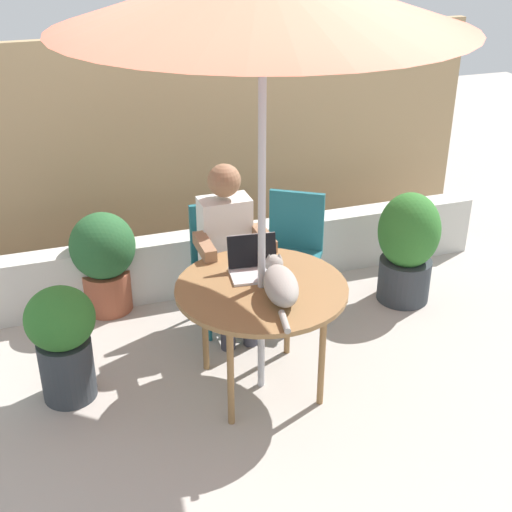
{
  "coord_description": "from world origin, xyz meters",
  "views": [
    {
      "loc": [
        -1.17,
        -3.35,
        2.75
      ],
      "look_at": [
        0.0,
        0.1,
        0.87
      ],
      "focal_mm": 49.03,
      "sensor_mm": 36.0,
      "label": 1
    }
  ],
  "objects_px": {
    "patio_table": "(261,295)",
    "potted_plant_corner": "(63,339)",
    "chair_occupied": "(222,255)",
    "potted_plant_by_chair": "(408,245)",
    "person_seated": "(228,243)",
    "cat": "(280,284)",
    "chair_empty": "(294,244)",
    "potted_plant_near_fence": "(104,258)",
    "laptop": "(254,262)"
  },
  "relations": [
    {
      "from": "patio_table",
      "to": "potted_plant_corner",
      "type": "bearing_deg",
      "value": 166.17
    },
    {
      "from": "patio_table",
      "to": "chair_occupied",
      "type": "distance_m",
      "value": 0.85
    },
    {
      "from": "chair_occupied",
      "to": "potted_plant_by_chair",
      "type": "distance_m",
      "value": 1.39
    },
    {
      "from": "chair_occupied",
      "to": "potted_plant_corner",
      "type": "height_order",
      "value": "chair_occupied"
    },
    {
      "from": "person_seated",
      "to": "potted_plant_by_chair",
      "type": "height_order",
      "value": "person_seated"
    },
    {
      "from": "cat",
      "to": "chair_occupied",
      "type": "bearing_deg",
      "value": 93.54
    },
    {
      "from": "potted_plant_by_chair",
      "to": "chair_empty",
      "type": "bearing_deg",
      "value": 167.13
    },
    {
      "from": "potted_plant_near_fence",
      "to": "potted_plant_corner",
      "type": "relative_size",
      "value": 1.02
    },
    {
      "from": "chair_occupied",
      "to": "chair_empty",
      "type": "bearing_deg",
      "value": 1.62
    },
    {
      "from": "patio_table",
      "to": "chair_empty",
      "type": "height_order",
      "value": "chair_empty"
    },
    {
      "from": "chair_occupied",
      "to": "patio_table",
      "type": "bearing_deg",
      "value": -90.0
    },
    {
      "from": "patio_table",
      "to": "chair_occupied",
      "type": "xyz_separation_m",
      "value": [
        0.0,
        0.84,
        -0.15
      ]
    },
    {
      "from": "laptop",
      "to": "potted_plant_corner",
      "type": "xyz_separation_m",
      "value": [
        -1.16,
        0.1,
        -0.36
      ]
    },
    {
      "from": "potted_plant_near_fence",
      "to": "patio_table",
      "type": "bearing_deg",
      "value": -57.89
    },
    {
      "from": "chair_empty",
      "to": "laptop",
      "type": "height_order",
      "value": "laptop"
    },
    {
      "from": "chair_empty",
      "to": "potted_plant_corner",
      "type": "xyz_separation_m",
      "value": [
        -1.69,
        -0.57,
        -0.09
      ]
    },
    {
      "from": "patio_table",
      "to": "laptop",
      "type": "height_order",
      "value": "laptop"
    },
    {
      "from": "laptop",
      "to": "potted_plant_corner",
      "type": "height_order",
      "value": "laptop"
    },
    {
      "from": "chair_occupied",
      "to": "laptop",
      "type": "xyz_separation_m",
      "value": [
        0.01,
        -0.65,
        0.27
      ]
    },
    {
      "from": "patio_table",
      "to": "chair_occupied",
      "type": "relative_size",
      "value": 1.17
    },
    {
      "from": "chair_empty",
      "to": "chair_occupied",
      "type": "bearing_deg",
      "value": -178.38
    },
    {
      "from": "laptop",
      "to": "cat",
      "type": "distance_m",
      "value": 0.33
    },
    {
      "from": "chair_empty",
      "to": "potted_plant_near_fence",
      "type": "distance_m",
      "value": 1.38
    },
    {
      "from": "person_seated",
      "to": "potted_plant_by_chair",
      "type": "distance_m",
      "value": 1.4
    },
    {
      "from": "patio_table",
      "to": "potted_plant_by_chair",
      "type": "relative_size",
      "value": 1.19
    },
    {
      "from": "chair_occupied",
      "to": "laptop",
      "type": "distance_m",
      "value": 0.71
    },
    {
      "from": "patio_table",
      "to": "chair_empty",
      "type": "bearing_deg",
      "value": 57.58
    },
    {
      "from": "patio_table",
      "to": "potted_plant_by_chair",
      "type": "height_order",
      "value": "potted_plant_by_chair"
    },
    {
      "from": "person_seated",
      "to": "potted_plant_corner",
      "type": "height_order",
      "value": "person_seated"
    },
    {
      "from": "potted_plant_by_chair",
      "to": "laptop",
      "type": "bearing_deg",
      "value": -160.63
    },
    {
      "from": "cat",
      "to": "person_seated",
      "type": "bearing_deg",
      "value": 94.21
    },
    {
      "from": "potted_plant_near_fence",
      "to": "cat",
      "type": "bearing_deg",
      "value": -58.77
    },
    {
      "from": "chair_occupied",
      "to": "person_seated",
      "type": "height_order",
      "value": "person_seated"
    },
    {
      "from": "chair_occupied",
      "to": "laptop",
      "type": "relative_size",
      "value": 2.67
    },
    {
      "from": "chair_occupied",
      "to": "potted_plant_corner",
      "type": "relative_size",
      "value": 1.17
    },
    {
      "from": "potted_plant_corner",
      "to": "chair_occupied",
      "type": "bearing_deg",
      "value": 25.93
    },
    {
      "from": "person_seated",
      "to": "potted_plant_by_chair",
      "type": "xyz_separation_m",
      "value": [
        1.38,
        -0.02,
        -0.23
      ]
    },
    {
      "from": "potted_plant_near_fence",
      "to": "potted_plant_corner",
      "type": "xyz_separation_m",
      "value": [
        -0.37,
        -0.96,
        -0.01
      ]
    },
    {
      "from": "chair_empty",
      "to": "potted_plant_near_fence",
      "type": "relative_size",
      "value": 1.14
    },
    {
      "from": "chair_occupied",
      "to": "potted_plant_near_fence",
      "type": "bearing_deg",
      "value": 152.92
    },
    {
      "from": "chair_occupied",
      "to": "person_seated",
      "type": "xyz_separation_m",
      "value": [
        -0.0,
        -0.16,
        0.17
      ]
    },
    {
      "from": "potted_plant_corner",
      "to": "cat",
      "type": "bearing_deg",
      "value": -19.42
    },
    {
      "from": "chair_empty",
      "to": "potted_plant_corner",
      "type": "relative_size",
      "value": 1.17
    },
    {
      "from": "person_seated",
      "to": "potted_plant_near_fence",
      "type": "distance_m",
      "value": 0.99
    },
    {
      "from": "patio_table",
      "to": "potted_plant_by_chair",
      "type": "bearing_deg",
      "value": 25.82
    },
    {
      "from": "chair_occupied",
      "to": "laptop",
      "type": "bearing_deg",
      "value": -88.77
    },
    {
      "from": "cat",
      "to": "potted_plant_corner",
      "type": "bearing_deg",
      "value": 160.58
    },
    {
      "from": "chair_empty",
      "to": "person_seated",
      "type": "bearing_deg",
      "value": -162.42
    },
    {
      "from": "chair_occupied",
      "to": "potted_plant_by_chair",
      "type": "xyz_separation_m",
      "value": [
        1.38,
        -0.17,
        -0.06
      ]
    },
    {
      "from": "patio_table",
      "to": "potted_plant_near_fence",
      "type": "distance_m",
      "value": 1.48
    }
  ]
}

